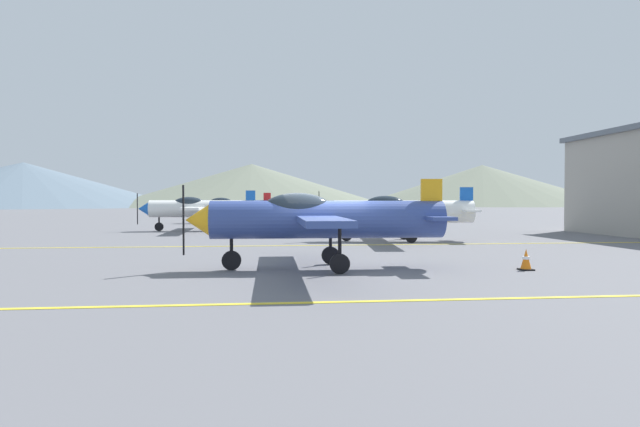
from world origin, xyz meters
The scene contains 12 objects.
ground_plane centered at (0.00, 0.00, 0.00)m, with size 400.00×400.00×0.00m, color slate.
apron_line_near centered at (0.00, -4.87, 0.01)m, with size 80.00×0.16×0.01m, color yellow.
apron_line_far centered at (0.00, 7.64, 0.01)m, with size 80.00×0.16×0.01m, color yellow.
airplane_near centered at (-0.21, -0.02, 1.43)m, with size 7.32×8.45×2.54m.
airplane_mid centered at (4.57, 9.65, 1.43)m, with size 7.40×8.50×2.54m.
airplane_far centered at (-5.76, 19.14, 1.43)m, with size 7.33×8.46×2.54m.
airplane_back centered at (-4.61, 29.97, 1.43)m, with size 7.36×8.48×2.54m.
car_sedan centered at (5.17, 23.10, 0.84)m, with size 4.58×2.69×1.62m.
traffic_cone_front centered at (5.48, -0.88, 0.29)m, with size 0.36×0.36×0.59m.
hill_left centered at (-67.32, 139.67, 6.17)m, with size 86.47×86.47×12.34m, color slate.
hill_centerleft centered at (-4.90, 144.66, 6.33)m, with size 83.76×83.76×12.66m, color slate.
hill_centerright centered at (73.11, 159.70, 6.95)m, with size 85.88×85.88×13.89m, color slate.
Camera 1 is at (-1.76, -14.77, 1.94)m, focal length 29.78 mm.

